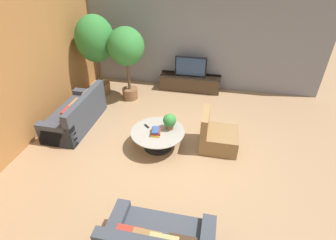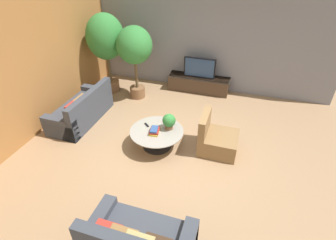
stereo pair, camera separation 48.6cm
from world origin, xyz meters
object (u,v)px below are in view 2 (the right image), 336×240
Objects in this scene: potted_palm_tall at (106,40)px; potted_plant_tabletop at (169,121)px; television at (200,68)px; coffee_table at (157,135)px; couch_by_wall at (82,110)px; armchair_wicker at (216,140)px; potted_palm_corner at (134,48)px; media_console at (198,84)px.

potted_palm_tall is 3.29m from potted_plant_tabletop.
television reaches higher than potted_plant_tabletop.
potted_plant_tabletop reaches higher than coffee_table.
couch_by_wall is 3.41m from armchair_wicker.
potted_plant_tabletop is at bearing -38.37° from potted_palm_tall.
potted_palm_corner reaches higher than television.
armchair_wicker reaches higher than couch_by_wall.
potted_plant_tabletop is at bearing -49.75° from potted_palm_corner.
coffee_table is at bearing 79.15° from couch_by_wall.
armchair_wicker is at bearing 6.17° from potted_plant_tabletop.
armchair_wicker is 4.16m from potted_palm_tall.
couch_by_wall is (-2.15, 0.41, -0.00)m from coffee_table.
television is at bearing 84.00° from coffee_table.
television is 2.74m from potted_plant_tabletop.
potted_plant_tabletop is at bearing -91.60° from television.
potted_palm_corner is 2.55m from potted_plant_tabletop.
armchair_wicker is 1.09m from potted_plant_tabletop.
potted_palm_corner reaches higher than media_console.
potted_plant_tabletop is (-0.08, -2.74, -0.14)m from television.
armchair_wicker is (0.95, -2.63, -0.48)m from television.
potted_palm_tall reaches higher than coffee_table.
coffee_table is 2.19m from couch_by_wall.
media_console is 3.50m from couch_by_wall.
couch_by_wall is 5.11× the size of potted_plant_tabletop.
television is 0.41× the size of potted_palm_tall.
potted_palm_corner is at bearing -7.35° from potted_palm_tall.
media_console is at bearing 17.31° from potted_palm_tall.
media_console is 0.51m from television.
potted_palm_corner reaches higher than armchair_wicker.
media_console reaches higher than coffee_table.
potted_plant_tabletop is (2.46, -1.95, -0.96)m from potted_palm_tall.
media_console is at bearing 29.19° from potted_palm_corner.
media_console is 1.98× the size of television.
couch_by_wall is 2.12× the size of armchair_wicker.
media_console is 2.14× the size of armchair_wicker.
media_console is at bearing 135.41° from couch_by_wall.
armchair_wicker is 2.41× the size of potted_plant_tabletop.
potted_palm_corner is (0.83, 1.58, 1.17)m from couch_by_wall.
media_console is 2.92m from coffee_table.
television reaches higher than media_console.
television reaches higher than armchair_wicker.
potted_palm_corner is at bearing -150.86° from television.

